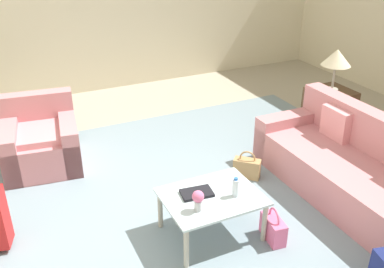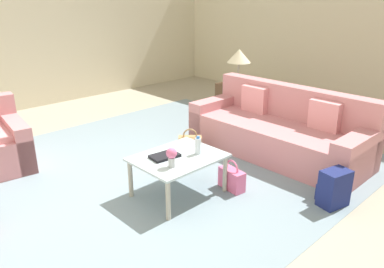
% 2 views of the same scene
% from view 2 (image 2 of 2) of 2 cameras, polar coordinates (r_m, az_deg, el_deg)
% --- Properties ---
extents(ground_plane, '(12.00, 12.00, 0.00)m').
position_cam_2_polar(ground_plane, '(4.36, -10.46, -8.37)').
color(ground_plane, '#A89E89').
extents(wall_right, '(0.12, 8.00, 3.10)m').
position_cam_2_polar(wall_right, '(7.82, 22.34, 15.12)').
color(wall_right, beige).
rests_on(wall_right, ground).
extents(area_rug, '(5.20, 4.40, 0.01)m').
position_cam_2_polar(area_rug, '(4.81, -5.85, -5.19)').
color(area_rug, gray).
rests_on(area_rug, ground).
extents(couch, '(0.97, 2.45, 0.91)m').
position_cam_2_polar(couch, '(5.30, 13.32, 0.32)').
color(couch, '#C67F84').
rests_on(couch, ground).
extents(coffee_table, '(0.93, 0.73, 0.45)m').
position_cam_2_polar(coffee_table, '(4.04, -2.11, -4.18)').
color(coffee_table, silver).
rests_on(coffee_table, ground).
extents(water_bottle, '(0.06, 0.06, 0.20)m').
position_cam_2_polar(water_bottle, '(4.04, 0.92, -1.81)').
color(water_bottle, silver).
rests_on(water_bottle, coffee_table).
extents(coffee_table_book, '(0.32, 0.23, 0.03)m').
position_cam_2_polar(coffee_table_book, '(4.00, -4.18, -3.35)').
color(coffee_table_book, black).
rests_on(coffee_table_book, coffee_table).
extents(flower_vase, '(0.11, 0.11, 0.21)m').
position_cam_2_polar(flower_vase, '(3.73, -3.14, -3.30)').
color(flower_vase, '#B2B7BC').
rests_on(flower_vase, coffee_table).
extents(side_table, '(0.59, 0.59, 0.57)m').
position_cam_2_polar(side_table, '(6.98, 6.91, 5.39)').
color(side_table, '#513823').
rests_on(side_table, ground).
extents(table_lamp, '(0.42, 0.42, 0.62)m').
position_cam_2_polar(table_lamp, '(6.82, 7.18, 11.63)').
color(table_lamp, '#ADA899').
rests_on(table_lamp, side_table).
extents(handbag_tan, '(0.33, 0.32, 0.36)m').
position_cam_2_polar(handbag_tan, '(5.20, -0.30, -1.55)').
color(handbag_tan, tan).
rests_on(handbag_tan, ground).
extents(handbag_pink, '(0.18, 0.34, 0.36)m').
position_cam_2_polar(handbag_pink, '(4.28, 6.07, -6.78)').
color(handbag_pink, pink).
rests_on(handbag_pink, ground).
extents(backpack_navy, '(0.34, 0.30, 0.40)m').
position_cam_2_polar(backpack_navy, '(4.18, 20.74, -7.78)').
color(backpack_navy, navy).
rests_on(backpack_navy, ground).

